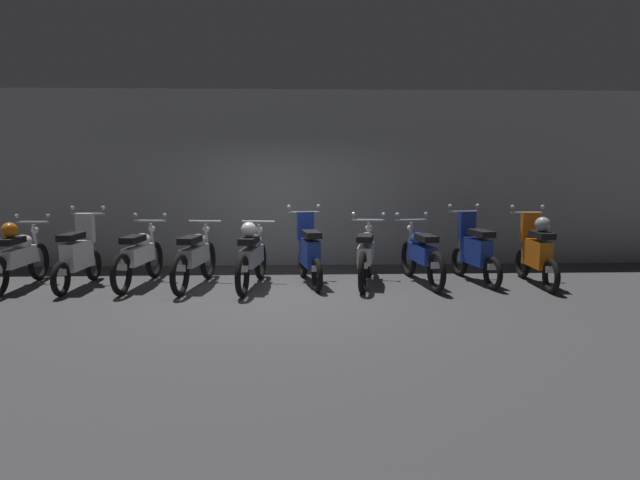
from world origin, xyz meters
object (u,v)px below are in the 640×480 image
(motorbike_slot_5, at_px, (309,252))
(motorbike_slot_8, at_px, (475,251))
(motorbike_slot_4, at_px, (252,255))
(motorbike_slot_9, at_px, (536,251))
(motorbike_slot_0, at_px, (18,256))
(motorbike_slot_6, at_px, (366,254))
(motorbike_slot_2, at_px, (139,256))
(motorbike_slot_7, at_px, (421,254))
(motorbike_slot_1, at_px, (78,255))
(motorbike_slot_3, at_px, (195,257))

(motorbike_slot_5, distance_m, motorbike_slot_8, 2.79)
(motorbike_slot_4, relative_size, motorbike_slot_5, 1.17)
(motorbike_slot_5, relative_size, motorbike_slot_9, 0.99)
(motorbike_slot_0, relative_size, motorbike_slot_5, 1.17)
(motorbike_slot_5, bearing_deg, motorbike_slot_6, -2.58)
(motorbike_slot_0, distance_m, motorbike_slot_2, 1.87)
(motorbike_slot_4, distance_m, motorbike_slot_9, 4.65)
(motorbike_slot_0, bearing_deg, motorbike_slot_7, 1.08)
(motorbike_slot_5, height_order, motorbike_slot_7, motorbike_slot_5)
(motorbike_slot_4, height_order, motorbike_slot_9, motorbike_slot_9)
(motorbike_slot_0, xyz_separation_m, motorbike_slot_2, (1.86, 0.15, -0.04))
(motorbike_slot_8, bearing_deg, motorbike_slot_5, -179.34)
(motorbike_slot_1, relative_size, motorbike_slot_5, 1.01)
(motorbike_slot_8, bearing_deg, motorbike_slot_6, -177.69)
(motorbike_slot_2, height_order, motorbike_slot_3, motorbike_slot_2)
(motorbike_slot_5, distance_m, motorbike_slot_6, 0.94)
(motorbike_slot_3, distance_m, motorbike_slot_9, 5.58)
(motorbike_slot_4, relative_size, motorbike_slot_8, 1.16)
(motorbike_slot_5, relative_size, motorbike_slot_8, 1.00)
(motorbike_slot_5, bearing_deg, motorbike_slot_9, -3.60)
(motorbike_slot_2, xyz_separation_m, motorbike_slot_6, (3.72, 0.00, 0.00))
(motorbike_slot_3, distance_m, motorbike_slot_7, 3.71)
(motorbike_slot_2, bearing_deg, motorbike_slot_0, -175.49)
(motorbike_slot_4, xyz_separation_m, motorbike_slot_9, (4.65, 0.03, 0.04))
(motorbike_slot_0, bearing_deg, motorbike_slot_8, 1.73)
(motorbike_slot_4, bearing_deg, motorbike_slot_1, 177.89)
(motorbike_slot_0, relative_size, motorbike_slot_4, 1.00)
(motorbike_slot_0, xyz_separation_m, motorbike_slot_3, (2.79, 0.03, -0.04))
(motorbike_slot_1, distance_m, motorbike_slot_6, 4.65)
(motorbike_slot_4, bearing_deg, motorbike_slot_2, 173.29)
(motorbike_slot_0, height_order, motorbike_slot_4, motorbike_slot_0)
(motorbike_slot_1, relative_size, motorbike_slot_6, 0.87)
(motorbike_slot_2, relative_size, motorbike_slot_7, 1.00)
(motorbike_slot_6, xyz_separation_m, motorbike_slot_8, (1.85, 0.07, 0.04))
(motorbike_slot_1, xyz_separation_m, motorbike_slot_2, (0.93, 0.12, -0.04))
(motorbike_slot_4, height_order, motorbike_slot_6, motorbike_slot_6)
(motorbike_slot_2, bearing_deg, motorbike_slot_1, -172.90)
(motorbike_slot_5, xyz_separation_m, motorbike_slot_9, (3.73, -0.23, 0.04))
(motorbike_slot_1, relative_size, motorbike_slot_7, 0.87)
(motorbike_slot_6, bearing_deg, motorbike_slot_1, -178.53)
(motorbike_slot_0, height_order, motorbike_slot_2, same)
(motorbike_slot_5, height_order, motorbike_slot_8, same)
(motorbike_slot_3, bearing_deg, motorbike_slot_8, 2.36)
(motorbike_slot_8, height_order, motorbike_slot_9, same)
(motorbike_slot_3, height_order, motorbike_slot_7, motorbike_slot_7)
(motorbike_slot_5, bearing_deg, motorbike_slot_4, -164.01)
(motorbike_slot_1, height_order, motorbike_slot_6, motorbike_slot_1)
(motorbike_slot_2, bearing_deg, motorbike_slot_3, -6.99)
(motorbike_slot_3, relative_size, motorbike_slot_5, 1.16)
(motorbike_slot_0, distance_m, motorbike_slot_4, 3.72)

